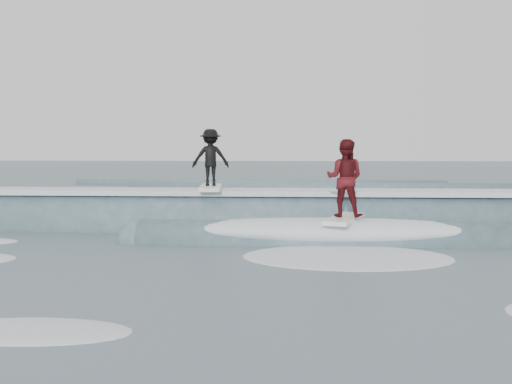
{
  "coord_description": "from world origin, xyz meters",
  "views": [
    {
      "loc": [
        0.87,
        -11.73,
        2.25
      ],
      "look_at": [
        0.0,
        2.71,
        1.1
      ],
      "focal_mm": 40.0,
      "sensor_mm": 36.0,
      "label": 1
    }
  ],
  "objects": [
    {
      "name": "ground",
      "position": [
        0.0,
        0.0,
        0.0
      ],
      "size": [
        160.0,
        160.0,
        0.0
      ],
      "primitive_type": "plane",
      "color": "#40575D",
      "rests_on": "ground"
    },
    {
      "name": "breaking_wave",
      "position": [
        0.3,
        3.34,
        0.05
      ],
      "size": [
        22.95,
        3.8,
        2.04
      ],
      "color": "#395861",
      "rests_on": "ground"
    },
    {
      "name": "surfer_black",
      "position": [
        -1.3,
        3.71,
        1.87
      ],
      "size": [
        1.07,
        2.04,
        1.64
      ],
      "color": "white",
      "rests_on": "ground"
    },
    {
      "name": "surfer_red",
      "position": [
        2.13,
        1.51,
        1.44
      ],
      "size": [
        1.15,
        2.07,
        1.89
      ],
      "color": "white",
      "rests_on": "ground"
    },
    {
      "name": "whitewater",
      "position": [
        1.27,
        -1.21,
        0.0
      ],
      "size": [
        16.49,
        7.78,
        0.1
      ],
      "color": "white",
      "rests_on": "ground"
    },
    {
      "name": "far_swells",
      "position": [
        -3.03,
        17.65,
        0.0
      ],
      "size": [
        38.18,
        8.65,
        0.8
      ],
      "color": "#395861",
      "rests_on": "ground"
    }
  ]
}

